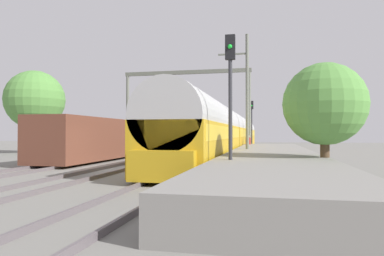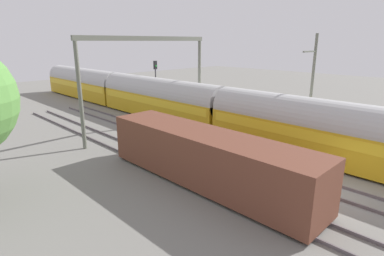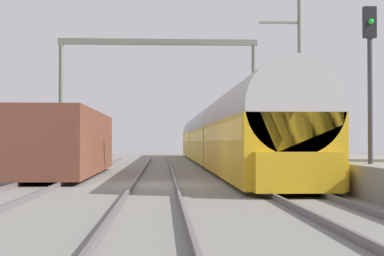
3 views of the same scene
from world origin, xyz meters
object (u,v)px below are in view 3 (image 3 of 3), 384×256
Objects in this scene: passenger_train at (217,135)px; railway_signal_far at (239,115)px; freight_car at (68,143)px; railway_signal_near at (370,75)px; catenary_gantry at (158,75)px; person_crossing at (256,150)px.

railway_signal_far reaches higher than passenger_train.
freight_car is 19.35m from railway_signal_far.
catenary_gantry reaches higher than railway_signal_near.
railway_signal_far is (1.92, 3.04, 1.48)m from passenger_train.
railway_signal_near is (0.36, -18.75, 2.42)m from person_crossing.
catenary_gantry is (3.93, 10.01, 4.14)m from freight_car.
person_crossing is at bearing -12.53° from catenary_gantry.
catenary_gantry reaches higher than passenger_train.
freight_car is at bearing 135.36° from railway_signal_near.
passenger_train is at bearing 41.82° from catenary_gantry.
catenary_gantry is (-3.93, -3.52, 3.64)m from passenger_train.
person_crossing is 8.23m from railway_signal_far.
catenary_gantry reaches higher than freight_car.
catenary_gantry is at bearing -131.72° from railway_signal_far.
freight_car is (-7.87, -13.53, -0.50)m from passenger_train.
person_crossing is 0.32× the size of railway_signal_far.
catenary_gantry is at bearing 142.05° from person_crossing.
railway_signal_far is at bearing 48.28° from catenary_gantry.
freight_car reaches higher than person_crossing.
catenary_gantry is at bearing 107.28° from railway_signal_near.
railway_signal_far is 9.06m from catenary_gantry.
freight_car is 2.39× the size of railway_signal_near.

